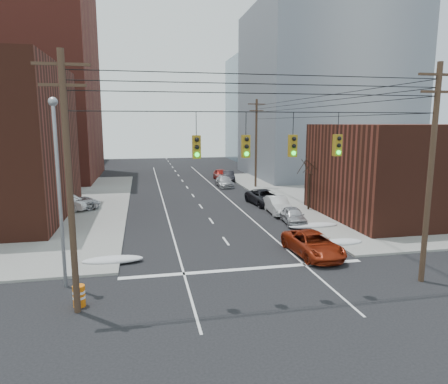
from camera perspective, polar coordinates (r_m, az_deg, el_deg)
name	(u,v)px	position (r m, az deg, el deg)	size (l,w,h in m)	color
ground	(287,326)	(17.26, 8.95, -18.36)	(160.00, 160.00, 0.00)	black
sidewalk_ne	(421,191)	(53.10, 26.31, 0.10)	(40.00, 40.00, 0.15)	gray
building_brick_tall	(3,72)	(65.24, -29.06, 14.70)	(24.00, 20.00, 30.00)	maroon
building_brick_far	(39,133)	(90.56, -24.95, 7.60)	(22.00, 18.00, 12.00)	#461F15
building_office	(323,94)	(64.52, 14.03, 13.45)	(22.00, 20.00, 25.00)	gray
building_glass	(279,109)	(89.27, 7.83, 11.61)	(20.00, 18.00, 22.00)	gray
building_storefront	(419,171)	(38.50, 26.15, 2.69)	(16.00, 12.00, 8.00)	#461F15
utility_pole_left	(69,181)	(17.60, -21.26, 1.53)	(2.20, 0.28, 11.00)	#473323
utility_pole_right	(431,171)	(22.31, 27.43, 2.72)	(2.20, 0.28, 11.00)	#473323
utility_pole_far	(256,142)	(50.25, 4.61, 7.15)	(2.20, 0.28, 11.00)	#473323
traffic_signals	(270,145)	(18.09, 6.53, 6.75)	(17.00, 0.42, 2.02)	black
street_light	(58,177)	(20.74, -22.60, 1.93)	(0.44, 0.44, 9.32)	gray
bare_tree	(309,186)	(37.83, 12.05, 0.80)	(2.09, 2.20, 4.93)	black
snow_nw	(113,260)	(24.58, -15.58, -9.32)	(3.50, 1.08, 0.42)	silver
snow_ne	(341,242)	(28.13, 16.39, -6.91)	(3.00, 1.08, 0.42)	silver
snow_east_far	(313,226)	(32.01, 12.62, -4.71)	(4.00, 1.08, 0.42)	silver
red_pickup	(313,244)	(25.53, 12.58, -7.28)	(2.37, 5.14, 1.43)	maroon
parked_car_a	(293,216)	(33.03, 9.87, -3.35)	(1.58, 3.93, 1.34)	#BABABF
parked_car_b	(278,205)	(36.50, 7.68, -1.88)	(1.61, 4.61, 1.52)	silver
parked_car_c	(264,197)	(40.27, 5.79, -0.76)	(2.48, 5.37, 1.49)	black
parked_car_d	(224,181)	(51.40, 0.07, 1.51)	(1.88, 4.63, 1.34)	#A8A8AC
parked_car_e	(221,174)	(57.55, -0.43, 2.52)	(1.86, 4.63, 1.58)	maroon
parked_car_f	(228,176)	(56.65, 0.61, 2.32)	(1.48, 4.26, 1.40)	black
lot_car_a	(65,202)	(39.62, -21.76, -1.36)	(1.59, 4.57, 1.51)	silver
lot_car_b	(70,203)	(39.27, -21.16, -1.43)	(2.48, 5.38, 1.50)	silver
lot_car_c	(7,213)	(37.45, -28.57, -2.60)	(1.91, 4.70, 1.36)	black
construction_barrel	(79,296)	(19.54, -20.00, -13.74)	(0.68, 0.68, 0.97)	orange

